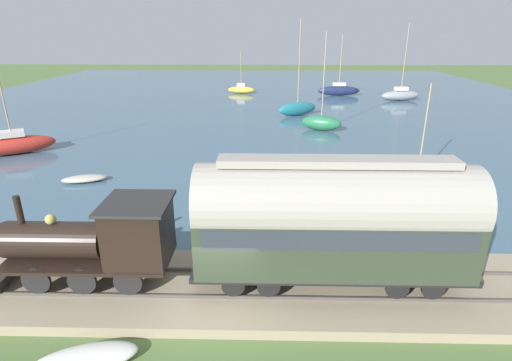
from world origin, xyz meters
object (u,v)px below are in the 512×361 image
passenger_coach (333,219)px  sailboat_navy (339,90)px  sailboat_teal (298,108)px  sailboat_white (419,168)px  rowboat_near_shore (84,179)px  rowboat_off_pier (233,182)px  steam_locomotive (101,238)px  beached_dinghy (85,359)px  rowboat_far_out (377,198)px  rowboat_mid_harbor (450,227)px  sailboat_gray (401,95)px  sailboat_yellow (241,89)px  sailboat_green (321,122)px  sailboat_red (13,145)px

passenger_coach → sailboat_navy: bearing=-10.1°
sailboat_teal → sailboat_white: bearing=167.8°
rowboat_near_shore → rowboat_off_pier: (-0.35, -9.08, 0.02)m
sailboat_navy → steam_locomotive: bearing=158.5°
rowboat_off_pier → beached_dinghy: size_ratio=0.70×
passenger_coach → rowboat_far_out: passenger_coach is taller
sailboat_teal → rowboat_off_pier: sailboat_teal is taller
rowboat_mid_harbor → sailboat_gray: bearing=-44.0°
sailboat_yellow → rowboat_far_out: (-39.17, -9.58, -0.36)m
sailboat_white → rowboat_off_pier: sailboat_white is taller
sailboat_navy → sailboat_teal: 15.72m
sailboat_navy → rowboat_mid_harbor: sailboat_navy is taller
sailboat_white → beached_dinghy: size_ratio=1.94×
steam_locomotive → rowboat_off_pier: size_ratio=2.90×
sailboat_teal → rowboat_mid_harbor: size_ratio=3.36×
sailboat_gray → rowboat_near_shore: bearing=126.2°
sailboat_teal → rowboat_far_out: bearing=156.6°
sailboat_gray → rowboat_near_shore: 42.00m
rowboat_off_pier → passenger_coach: bearing=152.2°
rowboat_far_out → steam_locomotive: bearing=152.5°
rowboat_mid_harbor → sailboat_white: bearing=-38.6°
sailboat_navy → sailboat_white: bearing=176.4°
sailboat_navy → rowboat_off_pier: size_ratio=3.86×
sailboat_navy → sailboat_green: (-20.97, 5.16, -0.03)m
steam_locomotive → rowboat_off_pier: 11.13m
sailboat_red → sailboat_white: bearing=-131.0°
sailboat_navy → beached_dinghy: bearing=160.4°
sailboat_navy → beached_dinghy: 51.12m
sailboat_gray → rowboat_mid_harbor: sailboat_gray is taller
sailboat_navy → rowboat_far_out: 37.62m
rowboat_mid_harbor → sailboat_navy: bearing=-32.5°
sailboat_gray → sailboat_navy: bearing=50.4°
rowboat_near_shore → beached_dinghy: beached_dinghy is taller
sailboat_red → rowboat_off_pier: sailboat_red is taller
sailboat_teal → rowboat_mid_harbor: bearing=160.8°
sailboat_gray → sailboat_white: sailboat_gray is taller
sailboat_gray → sailboat_teal: sailboat_teal is taller
sailboat_teal → rowboat_mid_harbor: 27.08m
sailboat_navy → sailboat_gray: bearing=-121.0°
rowboat_off_pier → beached_dinghy: rowboat_off_pier is taller
sailboat_white → sailboat_red: 28.54m
sailboat_white → rowboat_near_shore: 20.58m
sailboat_green → sailboat_red: bearing=130.1°
sailboat_red → sailboat_yellow: bearing=-58.2°
steam_locomotive → sailboat_teal: sailboat_teal is taller
sailboat_white → rowboat_mid_harbor: 7.41m
sailboat_navy → rowboat_far_out: sailboat_navy is taller
passenger_coach → rowboat_off_pier: 11.46m
sailboat_green → rowboat_mid_harbor: size_ratio=2.94×
passenger_coach → sailboat_navy: size_ratio=1.13×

